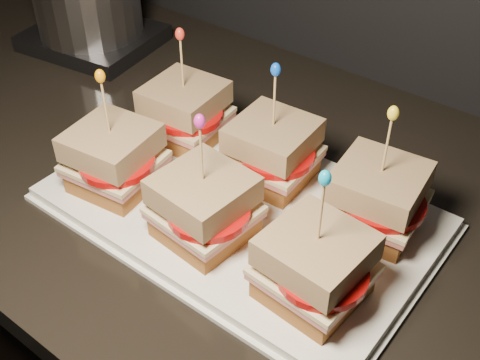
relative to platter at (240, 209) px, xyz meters
The scene contains 46 objects.
granite_slab 0.07m from the platter, 104.18° to the left, with size 2.65×0.68×0.04m, color black.
platter is the anchor object (origin of this frame).
platter_rim 0.01m from the platter, ahead, with size 0.47×0.30×0.01m, color white.
sandwich_0_bread_bot 0.16m from the platter, 155.71° to the left, with size 0.09×0.09×0.03m, color brown.
sandwich_0_ham 0.16m from the platter, 155.71° to the left, with size 0.10×0.10×0.01m, color #BA5853.
sandwich_0_cheese 0.17m from the platter, 155.71° to the left, with size 0.10×0.10×0.01m, color beige.
sandwich_0_tomato 0.16m from the platter, 155.92° to the left, with size 0.09×0.09×0.01m, color #B50A0A.
sandwich_0_bread_top 0.18m from the platter, 155.71° to the left, with size 0.10×0.10×0.03m, color #512A13.
sandwich_0_pick 0.20m from the platter, 155.71° to the left, with size 0.00×0.00×0.09m, color tan.
sandwich_0_frill 0.23m from the platter, 155.71° to the left, with size 0.01×0.01×0.02m, color red.
sandwich_1_bread_bot 0.07m from the platter, 90.00° to the left, with size 0.09×0.09×0.03m, color brown.
sandwich_1_ham 0.08m from the platter, 90.00° to the left, with size 0.10×0.10×0.01m, color #BA5853.
sandwich_1_cheese 0.08m from the platter, 90.00° to the left, with size 0.10×0.10×0.01m, color beige.
sandwich_1_tomato 0.08m from the platter, 78.68° to the left, with size 0.09×0.09×0.01m, color #B50A0A.
sandwich_1_bread_top 0.10m from the platter, 90.00° to the left, with size 0.10×0.10×0.03m, color #512A13.
sandwich_1_pick 0.14m from the platter, 90.00° to the left, with size 0.00×0.00×0.09m, color tan.
sandwich_1_frill 0.18m from the platter, 90.00° to the left, with size 0.01×0.01×0.02m, color blue.
sandwich_2_bread_bot 0.16m from the platter, 24.29° to the left, with size 0.09×0.09×0.03m, color brown.
sandwich_2_ham 0.16m from the platter, 24.29° to the left, with size 0.10×0.10×0.01m, color #BA5853.
sandwich_2_cheese 0.17m from the platter, 24.29° to the left, with size 0.10×0.10×0.01m, color beige.
sandwich_2_tomato 0.18m from the platter, 20.76° to the left, with size 0.09×0.09×0.01m, color #B50A0A.
sandwich_2_bread_top 0.18m from the platter, 24.29° to the left, with size 0.10×0.10×0.03m, color #512A13.
sandwich_2_pick 0.20m from the platter, 24.29° to the left, with size 0.00×0.00×0.09m, color tan.
sandwich_2_frill 0.23m from the platter, 24.29° to the left, with size 0.01×0.01×0.02m, color yellow.
sandwich_3_bread_bot 0.16m from the platter, 155.71° to the right, with size 0.09×0.09×0.03m, color brown.
sandwich_3_ham 0.16m from the platter, 155.71° to the right, with size 0.10×0.10×0.01m, color #BA5853.
sandwich_3_cheese 0.17m from the platter, 155.71° to the right, with size 0.10×0.10×0.01m, color beige.
sandwich_3_tomato 0.16m from the platter, 151.79° to the right, with size 0.09×0.09×0.01m, color #B50A0A.
sandwich_3_bread_top 0.18m from the platter, 155.71° to the right, with size 0.10×0.10×0.03m, color #512A13.
sandwich_3_pick 0.20m from the platter, 155.71° to the right, with size 0.00×0.00×0.09m, color tan.
sandwich_3_frill 0.23m from the platter, 155.71° to the right, with size 0.01×0.01×0.02m, color orange.
sandwich_4_bread_bot 0.07m from the platter, 90.00° to the right, with size 0.09×0.09×0.03m, color brown.
sandwich_4_ham 0.08m from the platter, 90.00° to the right, with size 0.10×0.10×0.01m, color #BA5853.
sandwich_4_cheese 0.08m from the platter, 90.00° to the right, with size 0.10×0.10×0.01m, color beige.
sandwich_4_tomato 0.09m from the platter, 80.53° to the right, with size 0.09×0.09×0.01m, color #B50A0A.
sandwich_4_bread_top 0.10m from the platter, 90.00° to the right, with size 0.10×0.10×0.03m, color #512A13.
sandwich_4_pick 0.14m from the platter, 90.00° to the right, with size 0.00×0.00×0.09m, color tan.
sandwich_4_frill 0.18m from the platter, 90.00° to the right, with size 0.01×0.01×0.02m, color #C22194.
sandwich_5_bread_bot 0.16m from the platter, 24.29° to the right, with size 0.09×0.09×0.03m, color brown.
sandwich_5_ham 0.16m from the platter, 24.29° to the right, with size 0.10×0.10×0.01m, color #BA5853.
sandwich_5_cheese 0.17m from the platter, 24.29° to the right, with size 0.10×0.10×0.01m, color beige.
sandwich_5_tomato 0.18m from the platter, 24.46° to the right, with size 0.09×0.09×0.01m, color #B50A0A.
sandwich_5_bread_top 0.18m from the platter, 24.29° to the right, with size 0.10×0.10×0.03m, color #512A13.
sandwich_5_pick 0.20m from the platter, 24.29° to the right, with size 0.00×0.00×0.09m, color tan.
sandwich_5_frill 0.23m from the platter, 24.29° to the right, with size 0.01×0.01×0.02m, color #0D99C8.
appliance_base 0.53m from the platter, 158.07° to the left, with size 0.22×0.18×0.03m, color #262628.
Camera 1 is at (1.08, 1.17, 1.43)m, focal length 45.00 mm.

